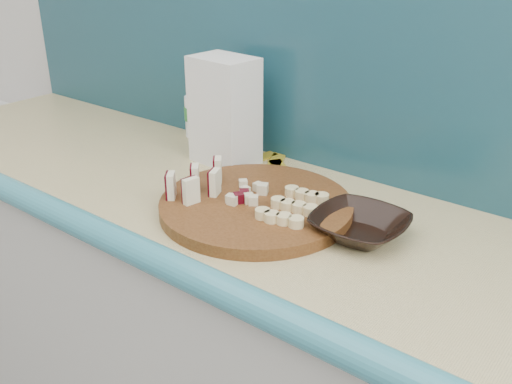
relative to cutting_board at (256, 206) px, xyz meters
The scene contains 10 objects.
kitchen_counter 0.48m from the cutting_board, 166.22° to the left, with size 2.20×0.63×0.91m.
backsplash 0.41m from the cutting_board, 108.74° to the left, with size 2.20×0.02×0.50m, color teal.
cutting_board is the anchor object (origin of this frame).
apple_wedges 0.14m from the cutting_board, 159.08° to the right, with size 0.09×0.17×0.06m.
apple_chunks 0.04m from the cutting_board, behind, with size 0.06×0.07×0.02m.
banana_slices 0.09m from the cutting_board, ahead, with size 0.12×0.17×0.02m.
brown_bowl 0.24m from the cutting_board, ahead, with size 0.19×0.19×0.05m, color black.
flour_bag 0.33m from the cutting_board, 143.21° to the left, with size 0.16×0.11×0.28m, color white.
canister 0.53m from the cutting_board, 147.11° to the left, with size 0.07×0.07×0.12m.
banana_peel 0.26m from the cutting_board, 119.97° to the left, with size 0.22×0.18×0.01m.
Camera 1 is at (0.89, 0.60, 1.47)m, focal length 40.00 mm.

